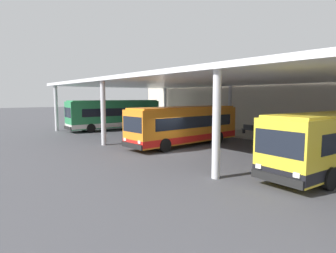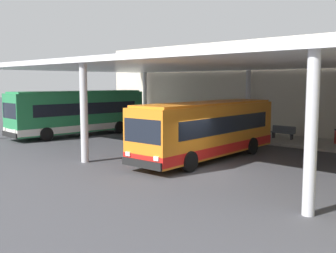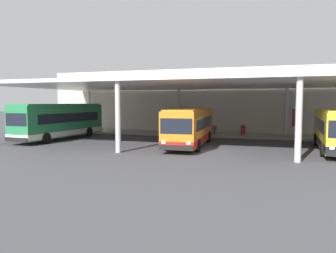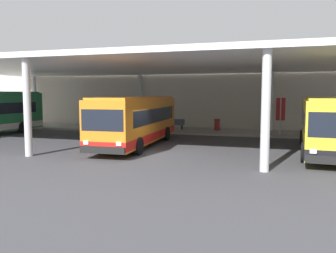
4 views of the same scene
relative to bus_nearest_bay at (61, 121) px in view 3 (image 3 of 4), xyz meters
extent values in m
plane|color=#47474C|center=(15.66, -3.53, -1.84)|extent=(200.00, 200.00, 0.00)
cube|color=#A39E93|center=(15.66, 8.22, -1.75)|extent=(42.00, 4.50, 0.18)
cube|color=beige|center=(15.66, 11.47, 2.05)|extent=(48.00, 1.60, 7.78)
cube|color=silver|center=(15.66, 1.97, 3.56)|extent=(40.00, 17.00, 0.30)
cylinder|color=silver|center=(-2.84, 9.97, 0.78)|extent=(0.40, 0.40, 5.25)
cylinder|color=silver|center=(9.49, -6.03, 0.78)|extent=(0.40, 0.40, 5.25)
cylinder|color=silver|center=(9.49, 9.97, 0.78)|extent=(0.40, 0.40, 5.25)
cylinder|color=silver|center=(21.83, -6.03, 0.78)|extent=(0.40, 0.40, 5.25)
cylinder|color=silver|center=(21.83, 9.97, 0.78)|extent=(0.40, 0.40, 5.25)
cube|color=#28844C|center=(0.00, 0.00, 0.06)|extent=(3.04, 11.31, 3.10)
cube|color=white|center=(0.00, 0.00, -1.14)|extent=(3.06, 11.33, 0.50)
cube|color=black|center=(0.01, 0.15, 0.36)|extent=(2.98, 9.30, 0.90)
cube|color=black|center=(-0.27, -5.54, 0.41)|extent=(2.30, 0.23, 1.10)
cube|color=black|center=(-0.28, -5.63, -1.29)|extent=(2.45, 0.28, 0.36)
cube|color=#2A8B50|center=(0.00, 0.00, 1.67)|extent=(2.82, 10.85, 0.12)
cube|color=yellow|center=(-0.27, -5.51, 1.43)|extent=(1.75, 0.21, 0.28)
cube|color=white|center=(-1.17, -5.58, -0.94)|extent=(0.28, 0.09, 0.20)
cube|color=white|center=(0.62, -5.67, -0.94)|extent=(0.28, 0.09, 0.20)
cylinder|color=black|center=(-1.39, -3.41, -1.34)|extent=(0.33, 1.01, 1.00)
cylinder|color=black|center=(1.05, -3.53, -1.34)|extent=(0.33, 1.01, 1.00)
cylinder|color=black|center=(-1.07, 3.14, -1.34)|extent=(0.33, 1.01, 1.00)
cylinder|color=black|center=(1.37, 3.02, -1.34)|extent=(0.33, 1.01, 1.00)
cube|color=orange|center=(13.67, -0.78, -0.14)|extent=(3.04, 10.52, 2.70)
cube|color=red|center=(13.67, -0.78, -1.14)|extent=(3.06, 10.54, 0.50)
cube|color=black|center=(13.66, -0.63, 0.16)|extent=(2.98, 8.65, 0.90)
cube|color=black|center=(13.94, -5.93, 0.21)|extent=(2.30, 0.24, 1.10)
cube|color=black|center=(13.94, -6.02, -1.29)|extent=(2.46, 0.29, 0.36)
cube|color=orange|center=(13.67, -0.78, 1.27)|extent=(2.82, 10.09, 0.12)
cube|color=yellow|center=(13.93, -5.90, 1.03)|extent=(1.75, 0.21, 0.28)
cube|color=white|center=(13.04, -6.05, -0.94)|extent=(0.28, 0.09, 0.20)
cube|color=white|center=(14.84, -5.96, -0.94)|extent=(0.28, 0.09, 0.20)
cylinder|color=black|center=(12.61, -4.07, -1.34)|extent=(0.33, 1.01, 1.00)
cylinder|color=black|center=(15.06, -3.94, -1.34)|extent=(0.33, 1.01, 1.00)
cylinder|color=black|center=(12.29, 2.01, -1.34)|extent=(0.33, 1.01, 1.00)
cylinder|color=black|center=(14.74, 2.14, -1.34)|extent=(0.33, 1.01, 1.00)
cube|color=white|center=(23.83, -5.43, -0.94)|extent=(0.28, 0.10, 0.20)
cylinder|color=black|center=(23.62, -3.41, -1.34)|extent=(0.33, 1.01, 1.00)
cylinder|color=black|center=(23.96, 2.66, -1.34)|extent=(0.33, 1.01, 1.00)
cube|color=#4C515B|center=(13.54, 8.22, -1.21)|extent=(1.80, 0.44, 0.08)
cube|color=#4C515B|center=(13.54, 8.42, -0.96)|extent=(1.80, 0.06, 0.44)
cube|color=#2D2D33|center=(12.84, 8.22, -1.44)|extent=(0.10, 0.36, 0.45)
cube|color=#2D2D33|center=(14.24, 8.22, -1.44)|extent=(0.10, 0.36, 0.45)
cylinder|color=maroon|center=(17.34, 8.61, -1.21)|extent=(0.48, 0.48, 0.90)
cylinder|color=black|center=(17.34, 8.61, -0.72)|extent=(0.52, 0.52, 0.08)
cylinder|color=#B2B2B7|center=(22.62, 7.42, -0.06)|extent=(0.12, 0.12, 3.20)
cube|color=#B22323|center=(22.62, 7.40, 0.32)|extent=(0.70, 0.04, 1.80)
camera|label=1|loc=(31.09, -16.33, 2.15)|focal=30.46mm
camera|label=2|loc=(27.02, -18.05, 2.41)|focal=42.23mm
camera|label=3|loc=(20.13, -26.98, 1.87)|focal=33.82mm
camera|label=4|loc=(22.22, -21.26, 1.53)|focal=36.54mm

